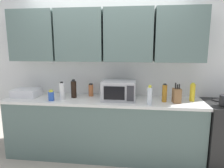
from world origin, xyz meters
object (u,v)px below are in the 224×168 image
Objects in this scene: bottle_clear_tall at (150,96)px; bottle_amber_vinegar at (165,93)px; microwave at (119,90)px; bottle_soy_dark at (74,89)px; bottle_yellow_mustard at (192,93)px; bottle_white_jar at (62,91)px; bottle_spice_jar at (91,90)px; dish_rack at (27,93)px; bottle_blue_cleaner at (51,96)px; knife_block at (177,95)px.

bottle_amber_vinegar is at bearing 37.90° from bottle_clear_tall.
microwave reaches higher than bottle_soy_dark.
bottle_white_jar is at bearing -175.29° from bottle_yellow_mustard.
bottle_clear_tall is (0.88, -0.37, 0.03)m from bottle_spice_jar.
bottle_white_jar is at bearing -177.23° from bottle_amber_vinegar.
microwave is 1.04m from bottle_yellow_mustard.
bottle_spice_jar is 1.50m from bottle_yellow_mustard.
bottle_amber_vinegar is (1.47, 0.07, -0.00)m from bottle_white_jar.
dish_rack is 1.44× the size of bottle_clear_tall.
bottle_yellow_mustard is at bearing -0.03° from bottle_soy_dark.
bottle_yellow_mustard is at bearing -4.69° from bottle_spice_jar.
bottle_spice_jar is at bearing 33.75° from bottle_blue_cleaner.
dish_rack is at bearing -170.77° from bottle_spice_jar.
knife_block is 1.05× the size of bottle_white_jar.
microwave is 1.44m from dish_rack.
bottle_amber_vinegar is (-0.16, 0.03, 0.02)m from knife_block.
bottle_white_jar is (-1.86, -0.15, 0.00)m from bottle_yellow_mustard.
bottle_white_jar is (-0.37, -0.28, 0.03)m from bottle_spice_jar.
bottle_soy_dark reaches higher than bottle_clear_tall.
microwave is 1.82× the size of bottle_clear_tall.
bottle_clear_tall is at bearing -12.60° from bottle_soy_dark.
bottle_white_jar is 1.01× the size of bottle_clear_tall.
microwave is 3.08× the size of bottle_blue_cleaner.
bottle_spice_jar is at bearing 169.43° from bottle_amber_vinegar.
knife_block reaches higher than bottle_blue_cleaner.
bottle_spice_jar is at bearing 159.28° from microwave.
bottle_white_jar is at bearing -129.56° from bottle_soy_dark.
bottle_soy_dark is at bearing 176.43° from bottle_amber_vinegar.
bottle_soy_dark is 1.15m from bottle_clear_tall.
bottle_amber_vinegar is (2.08, -0.05, 0.06)m from dish_rack.
bottle_blue_cleaner is at bearing -170.13° from microwave.
bottle_spice_jar is 0.46m from bottle_white_jar.
dish_rack is at bearing 159.38° from bottle_blue_cleaner.
bottle_white_jar is (-0.82, -0.10, -0.01)m from microwave.
knife_block is 0.17m from bottle_amber_vinegar.
microwave is 1.80× the size of bottle_white_jar.
bottle_soy_dark reaches higher than bottle_amber_vinegar.
bottle_clear_tall is (1.87, -0.21, 0.06)m from dish_rack.
knife_block is 1.77m from bottle_blue_cleaner.
microwave is at bearing -20.72° from bottle_spice_jar.
bottle_blue_cleaner is at bearing -176.50° from knife_block.
bottle_amber_vinegar is (-0.40, -0.08, -0.00)m from bottle_yellow_mustard.
bottle_soy_dark is (-0.24, -0.12, 0.03)m from bottle_spice_jar.
bottle_amber_vinegar is (0.22, 0.17, 0.00)m from bottle_clear_tall.
bottle_spice_jar is at bearing 157.15° from bottle_clear_tall.
bottle_white_jar is at bearing -178.40° from knife_block.
microwave reaches higher than bottle_blue_cleaner.
bottle_clear_tall is 1.69× the size of bottle_blue_cleaner.
bottle_blue_cleaner is (-0.96, -0.17, -0.07)m from microwave.
bottle_spice_jar is (0.98, 0.16, 0.04)m from dish_rack.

